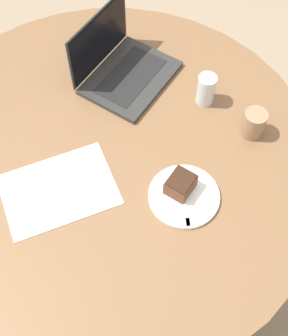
{
  "coord_description": "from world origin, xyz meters",
  "views": [
    {
      "loc": [
        0.19,
        -0.81,
        1.97
      ],
      "look_at": [
        0.13,
        -0.07,
        0.75
      ],
      "focal_mm": 50.0,
      "sensor_mm": 36.0,
      "label": 1
    }
  ],
  "objects": [
    {
      "name": "ground_plane",
      "position": [
        0.0,
        0.0,
        0.0
      ],
      "size": [
        12.0,
        12.0,
        0.0
      ],
      "primitive_type": "plane",
      "color": "gray"
    },
    {
      "name": "dining_table",
      "position": [
        0.0,
        0.0,
        0.61
      ],
      "size": [
        1.39,
        1.39,
        0.71
      ],
      "color": "brown",
      "rests_on": "ground_plane"
    },
    {
      "name": "paper_document",
      "position": [
        -0.13,
        -0.15,
        0.71
      ],
      "size": [
        0.41,
        0.37,
        0.0
      ],
      "rotation": [
        0.0,
        0.0,
        0.47
      ],
      "color": "white",
      "rests_on": "dining_table"
    },
    {
      "name": "plate",
      "position": [
        0.25,
        -0.14,
        0.71
      ],
      "size": [
        0.22,
        0.22,
        0.01
      ],
      "color": "white",
      "rests_on": "dining_table"
    },
    {
      "name": "cake_slice",
      "position": [
        0.24,
        -0.12,
        0.75
      ],
      "size": [
        0.1,
        0.11,
        0.06
      ],
      "rotation": [
        0.0,
        0.0,
        1.07
      ],
      "color": "brown",
      "rests_on": "plate"
    },
    {
      "name": "fork",
      "position": [
        0.26,
        -0.18,
        0.72
      ],
      "size": [
        0.05,
        0.17,
        0.0
      ],
      "rotation": [
        0.0,
        0.0,
        4.89
      ],
      "color": "silver",
      "rests_on": "plate"
    },
    {
      "name": "coffee_glass",
      "position": [
        0.47,
        0.12,
        0.76
      ],
      "size": [
        0.07,
        0.07,
        0.1
      ],
      "color": "#997556",
      "rests_on": "dining_table"
    },
    {
      "name": "water_glass",
      "position": [
        0.31,
        0.25,
        0.77
      ],
      "size": [
        0.06,
        0.06,
        0.11
      ],
      "color": "silver",
      "rests_on": "dining_table"
    },
    {
      "name": "laptop",
      "position": [
        0.02,
        0.34,
        0.75
      ],
      "size": [
        0.37,
        0.4,
        0.23
      ],
      "rotation": [
        0.0,
        0.0,
        4.22
      ],
      "color": "#2D2D2D",
      "rests_on": "dining_table"
    }
  ]
}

